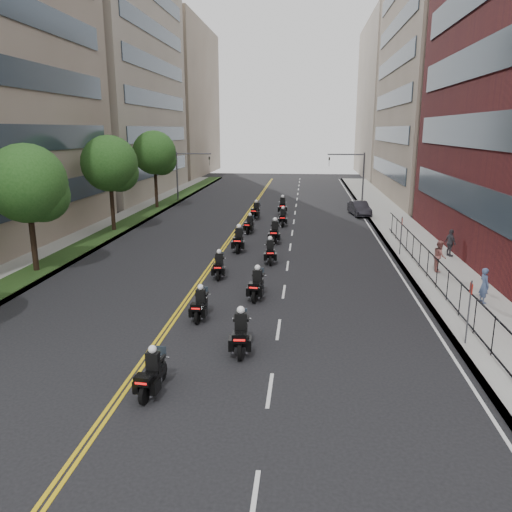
{
  "coord_description": "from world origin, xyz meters",
  "views": [
    {
      "loc": [
        4.18,
        -14.34,
        8.08
      ],
      "look_at": [
        1.56,
        12.03,
        1.33
      ],
      "focal_mm": 35.0,
      "sensor_mm": 36.0,
      "label": 1
    }
  ],
  "objects": [
    {
      "name": "pedestrian_c",
      "position": [
        13.5,
        17.85,
        1.03
      ],
      "size": [
        0.74,
        1.11,
        1.76
      ],
      "primitive_type": "imported",
      "rotation": [
        0.0,
        0.0,
        1.9
      ],
      "color": "#414047",
      "rests_on": "sidewalk_right"
    },
    {
      "name": "sidewalk_right",
      "position": [
        12.0,
        25.0,
        0.07
      ],
      "size": [
        4.0,
        90.0,
        0.15
      ],
      "primitive_type": "cube",
      "color": "gray",
      "rests_on": "ground"
    },
    {
      "name": "grass_strip",
      "position": [
        -11.2,
        25.0,
        0.17
      ],
      "size": [
        2.0,
        90.0,
        0.04
      ],
      "primitive_type": "cube",
      "color": "#1C3A15",
      "rests_on": "sidewalk_left"
    },
    {
      "name": "motorcycle_8",
      "position": [
        -0.21,
        24.64,
        0.64
      ],
      "size": [
        0.65,
        2.19,
        1.62
      ],
      "rotation": [
        0.0,
        0.0,
        -0.12
      ],
      "color": "black",
      "rests_on": "ground"
    },
    {
      "name": "building_right_far",
      "position": [
        21.5,
        78.0,
        13.0
      ],
      "size": [
        15.0,
        28.0,
        26.0
      ],
      "primitive_type": "cube",
      "color": "gray",
      "rests_on": "ground"
    },
    {
      "name": "building_right_tan",
      "position": [
        21.48,
        48.0,
        15.0
      ],
      "size": [
        15.11,
        28.0,
        30.0
      ],
      "color": "gray",
      "rests_on": "ground"
    },
    {
      "name": "ground",
      "position": [
        0.0,
        0.0,
        0.0
      ],
      "size": [
        160.0,
        160.0,
        0.0
      ],
      "primitive_type": "plane",
      "color": "black",
      "rests_on": "ground"
    },
    {
      "name": "traffic_signal_left",
      "position": [
        -9.54,
        42.0,
        3.7
      ],
      "size": [
        4.09,
        0.2,
        5.6
      ],
      "color": "#3F3F44",
      "rests_on": "ground"
    },
    {
      "name": "iron_fence",
      "position": [
        11.0,
        12.0,
        0.9
      ],
      "size": [
        0.05,
        28.0,
        1.5
      ],
      "color": "black",
      "rests_on": "sidewalk_right"
    },
    {
      "name": "sidewalk_left",
      "position": [
        -12.0,
        25.0,
        0.07
      ],
      "size": [
        4.0,
        90.0,
        0.15
      ],
      "primitive_type": "cube",
      "color": "gray",
      "rests_on": "ground"
    },
    {
      "name": "traffic_signal_right",
      "position": [
        9.54,
        42.0,
        3.7
      ],
      "size": [
        4.09,
        0.2,
        5.6
      ],
      "color": "#3F3F44",
      "rests_on": "ground"
    },
    {
      "name": "building_left_mid",
      "position": [
        -21.98,
        48.0,
        17.0
      ],
      "size": [
        16.11,
        28.0,
        34.0
      ],
      "color": "gray",
      "rests_on": "ground"
    },
    {
      "name": "motorcycle_7",
      "position": [
        2.02,
        21.31,
        0.74
      ],
      "size": [
        0.58,
        2.52,
        1.86
      ],
      "rotation": [
        0.0,
        0.0,
        -0.02
      ],
      "color": "black",
      "rests_on": "ground"
    },
    {
      "name": "pedestrian_b",
      "position": [
        11.91,
        14.17,
        1.05
      ],
      "size": [
        0.8,
        0.96,
        1.79
      ],
      "primitive_type": "imported",
      "rotation": [
        0.0,
        0.0,
        1.43
      ],
      "color": "#955751",
      "rests_on": "sidewalk_right"
    },
    {
      "name": "motorcycle_10",
      "position": [
        -0.34,
        31.17,
        0.7
      ],
      "size": [
        0.69,
        2.39,
        1.76
      ],
      "rotation": [
        0.0,
        0.0,
        -0.11
      ],
      "color": "black",
      "rests_on": "ground"
    },
    {
      "name": "motorcycle_0",
      "position": [
        -0.47,
        -0.53,
        0.62
      ],
      "size": [
        0.56,
        2.12,
        1.56
      ],
      "rotation": [
        0.0,
        0.0,
        -0.08
      ],
      "color": "black",
      "rests_on": "ground"
    },
    {
      "name": "motorcycle_6",
      "position": [
        -0.26,
        18.48,
        0.73
      ],
      "size": [
        0.59,
        2.52,
        1.86
      ],
      "rotation": [
        0.0,
        0.0,
        0.03
      ],
      "color": "black",
      "rests_on": "ground"
    },
    {
      "name": "motorcycle_9",
      "position": [
        2.3,
        27.99,
        0.67
      ],
      "size": [
        0.52,
        2.29,
        1.69
      ],
      "rotation": [
        0.0,
        0.0,
        0.0
      ],
      "color": "black",
      "rests_on": "ground"
    },
    {
      "name": "building_left_far",
      "position": [
        -22.0,
        78.0,
        13.0
      ],
      "size": [
        16.0,
        28.0,
        26.0
      ],
      "primitive_type": "cube",
      "color": "gray",
      "rests_on": "ground"
    },
    {
      "name": "parked_sedan",
      "position": [
        9.4,
        34.08,
        0.68
      ],
      "size": [
        2.08,
        4.3,
        1.36
      ],
      "primitive_type": "imported",
      "rotation": [
        0.0,
        0.0,
        0.16
      ],
      "color": "black",
      "rests_on": "ground"
    },
    {
      "name": "motorcycle_5",
      "position": [
        2.08,
        15.65,
        0.66
      ],
      "size": [
        0.61,
        2.27,
        1.67
      ],
      "rotation": [
        0.0,
        0.0,
        0.09
      ],
      "color": "black",
      "rests_on": "ground"
    },
    {
      "name": "motorcycle_1",
      "position": [
        1.91,
        2.76,
        0.69
      ],
      "size": [
        0.62,
        2.36,
        1.74
      ],
      "rotation": [
        0.0,
        0.0,
        0.08
      ],
      "color": "black",
      "rests_on": "ground"
    },
    {
      "name": "motorcycle_3",
      "position": [
        1.92,
        8.83,
        0.66
      ],
      "size": [
        0.61,
        2.27,
        1.68
      ],
      "rotation": [
        0.0,
        0.0,
        -0.09
      ],
      "color": "black",
      "rests_on": "ground"
    },
    {
      "name": "street_trees",
      "position": [
        -11.05,
        18.61,
        5.13
      ],
      "size": [
        4.4,
        38.4,
        7.98
      ],
      "color": "black",
      "rests_on": "ground"
    },
    {
      "name": "motorcycle_11",
      "position": [
        1.98,
        34.07,
        0.74
      ],
      "size": [
        0.6,
        2.56,
        1.89
      ],
      "rotation": [
        0.0,
        0.0,
        0.03
      ],
      "color": "black",
      "rests_on": "ground"
    },
    {
      "name": "pedestrian_a",
      "position": [
        12.62,
        8.86,
        0.99
      ],
      "size": [
        0.51,
        0.68,
        1.69
      ],
      "primitive_type": "imported",
      "rotation": [
        0.0,
        0.0,
        1.75
      ],
      "color": "#44567E",
      "rests_on": "sidewalk_right"
    },
    {
      "name": "motorcycle_4",
      "position": [
        -0.54,
        12.21,
        0.63
      ],
      "size": [
        0.57,
        2.16,
        1.59
      ],
      "rotation": [
        0.0,
        0.0,
        0.08
      ],
      "color": "black",
      "rests_on": "ground"
    },
    {
      "name": "motorcycle_2",
      "position": [
        -0.28,
        5.91,
        0.61
      ],
      "size": [
        0.48,
        2.08,
        1.54
      ],
      "rotation": [
        0.0,
        0.0,
        -0.02
      ],
      "color": "black",
      "rests_on": "ground"
    }
  ]
}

